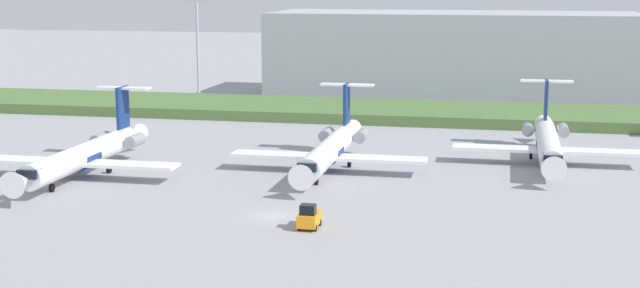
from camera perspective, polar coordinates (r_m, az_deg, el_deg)
ground_plane at (r=113.43m, az=0.86°, el=-0.74°), size 500.00×500.00×0.00m
grass_berm at (r=146.16m, az=3.39°, el=2.12°), size 320.00×20.00×1.65m
regional_jet_second at (r=104.76m, az=-14.72°, el=-0.62°), size 22.81×31.00×9.00m
regional_jet_third at (r=104.59m, az=0.69°, el=-0.29°), size 22.81×31.00×9.00m
regional_jet_fourth at (r=112.16m, az=14.34°, el=0.12°), size 22.81×31.00×9.00m
antenna_mast at (r=167.76m, az=-7.82°, el=6.78°), size 4.40×0.50×27.84m
distant_hangar at (r=169.25m, az=8.44°, el=5.61°), size 67.05×24.47×15.98m
baggage_tug at (r=80.53m, az=-0.70°, el=-4.70°), size 1.72×3.20×2.30m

